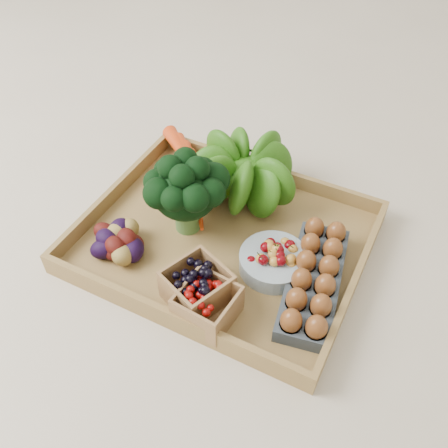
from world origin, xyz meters
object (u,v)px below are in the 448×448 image
at_px(broccoli, 186,204).
at_px(egg_carton, 313,282).
at_px(cherry_bowl, 274,262).
at_px(tray, 224,242).

relative_size(broccoli, egg_carton, 0.63).
bearing_deg(egg_carton, cherry_bowl, 163.06).
bearing_deg(broccoli, tray, 1.70).
relative_size(tray, broccoli, 3.27).
distance_m(cherry_bowl, egg_carton, 0.09).
relative_size(broccoli, cherry_bowl, 1.27).
height_order(tray, egg_carton, egg_carton).
bearing_deg(tray, egg_carton, -9.20).
height_order(broccoli, cherry_bowl, broccoli).
bearing_deg(broccoli, cherry_bowl, -5.71).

